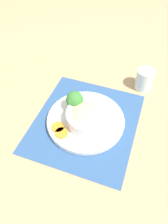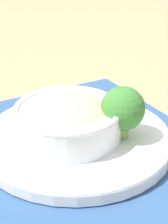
% 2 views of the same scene
% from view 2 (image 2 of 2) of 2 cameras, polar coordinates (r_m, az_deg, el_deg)
% --- Properties ---
extents(ground_plane, '(4.00, 4.00, 0.00)m').
position_cam_2_polar(ground_plane, '(0.59, -1.13, -5.19)').
color(ground_plane, tan).
extents(placemat, '(0.47, 0.43, 0.00)m').
position_cam_2_polar(placemat, '(0.59, -1.13, -5.02)').
color(placemat, '#2D5184').
rests_on(placemat, ground_plane).
extents(plate, '(0.30, 0.30, 0.02)m').
position_cam_2_polar(plate, '(0.59, -1.14, -3.92)').
color(plate, silver).
rests_on(plate, placemat).
extents(bowl, '(0.17, 0.17, 0.06)m').
position_cam_2_polar(bowl, '(0.57, -2.45, -0.96)').
color(bowl, silver).
rests_on(bowl, plate).
extents(broccoli_floret, '(0.07, 0.07, 0.08)m').
position_cam_2_polar(broccoli_floret, '(0.56, 5.92, 0.52)').
color(broccoli_floret, '#759E51').
rests_on(broccoli_floret, plate).
extents(carrot_slice_near, '(0.05, 0.05, 0.01)m').
position_cam_2_polar(carrot_slice_near, '(0.67, 2.09, 1.18)').
color(carrot_slice_near, orange).
rests_on(carrot_slice_near, plate).
extents(carrot_slice_middle, '(0.05, 0.05, 0.01)m').
position_cam_2_polar(carrot_slice_middle, '(0.68, -0.44, 1.40)').
color(carrot_slice_middle, orange).
rests_on(carrot_slice_middle, plate).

